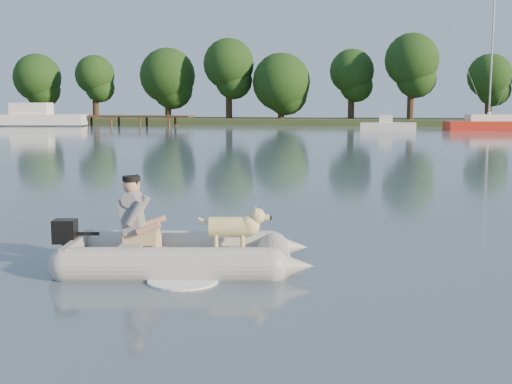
% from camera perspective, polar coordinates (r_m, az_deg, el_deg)
% --- Properties ---
extents(water, '(160.00, 160.00, 0.00)m').
position_cam_1_polar(water, '(8.26, -5.91, -7.15)').
color(water, slate).
rests_on(water, ground).
extents(shore_bank, '(160.00, 12.00, 0.70)m').
position_cam_1_polar(shore_bank, '(69.64, 10.42, 6.14)').
color(shore_bank, '#47512D').
rests_on(shore_bank, water).
extents(dock, '(18.00, 2.00, 1.04)m').
position_cam_1_polar(dock, '(66.07, -13.22, 6.21)').
color(dock, '#4C331E').
rests_on(dock, water).
extents(treeline, '(71.02, 7.35, 9.27)m').
position_cam_1_polar(treeline, '(69.04, 7.37, 10.53)').
color(treeline, '#332316').
rests_on(treeline, shore_bank).
extents(dinghy, '(5.01, 4.07, 1.29)m').
position_cam_1_polar(dinghy, '(8.41, -6.51, -3.06)').
color(dinghy, '#9D9D98').
rests_on(dinghy, water).
extents(man, '(0.78, 0.71, 1.00)m').
position_cam_1_polar(man, '(8.53, -10.83, -1.80)').
color(man, slate).
rests_on(man, dinghy).
extents(dog, '(0.91, 0.48, 0.58)m').
position_cam_1_polar(dog, '(8.42, -2.39, -3.45)').
color(dog, tan).
rests_on(dog, dinghy).
extents(outboard_motor, '(0.43, 0.34, 0.73)m').
position_cam_1_polar(outboard_motor, '(8.78, -16.57, -4.59)').
color(outboard_motor, black).
rests_on(outboard_motor, dinghy).
extents(cabin_cruiser, '(9.16, 4.88, 2.69)m').
position_cam_1_polar(cabin_cruiser, '(66.46, -18.47, 6.56)').
color(cabin_cruiser, white).
rests_on(cabin_cruiser, water).
extents(motorboat, '(4.51, 1.86, 1.89)m').
position_cam_1_polar(motorboat, '(52.12, 11.66, 6.25)').
color(motorboat, white).
rests_on(motorboat, water).
extents(sailboat, '(8.07, 3.82, 10.68)m').
position_cam_1_polar(sailboat, '(55.68, 20.35, 5.62)').
color(sailboat, red).
rests_on(sailboat, water).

